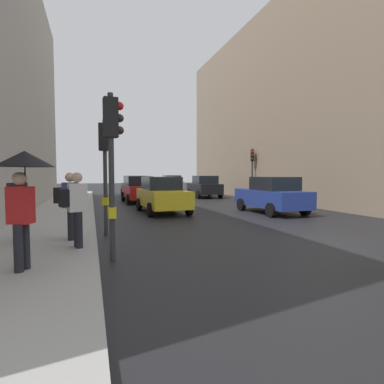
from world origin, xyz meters
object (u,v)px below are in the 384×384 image
Objects in this scene: car_red_sedan at (139,189)px; pedestrian_in_dark_coat at (18,204)px; pedestrian_with_umbrella at (23,177)px; pedestrian_with_grey_backpack at (69,202)px; traffic_light_near_left at (112,146)px; pedestrian_with_black_backpack at (76,205)px; car_blue_van at (272,195)px; traffic_light_mid_street at (252,164)px; traffic_light_near_right at (106,156)px; car_green_estate at (135,186)px; car_dark_suv at (204,187)px; car_silver_hatchback at (171,184)px; car_yellow_taxi at (162,195)px.

pedestrian_in_dark_coat reaches higher than car_red_sedan.
pedestrian_with_grey_backpack is (0.57, 2.62, -0.68)m from pedestrian_with_umbrella.
traffic_light_near_left reaches higher than pedestrian_in_dark_coat.
pedestrian_with_umbrella is 1.21× the size of pedestrian_with_black_backpack.
car_blue_van and car_red_sedan have the same top height.
traffic_light_mid_street is at bearing 47.93° from pedestrian_with_black_backpack.
car_blue_van is at bearing -55.99° from car_red_sedan.
pedestrian_with_umbrella is (-1.58, -3.79, -0.60)m from traffic_light_near_right.
pedestrian_with_grey_backpack is at bearing 77.85° from pedestrian_with_umbrella.
pedestrian_with_grey_backpack is at bearing -103.05° from car_green_estate.
pedestrian_with_black_backpack is at bearing -119.56° from car_dark_suv.
traffic_light_near_left is at bearing -106.86° from car_silver_hatchback.
traffic_light_mid_street is 2.15× the size of pedestrian_with_black_backpack.
car_dark_suv is 20.37m from pedestrian_with_umbrella.
traffic_light_near_left is 2.04× the size of pedestrian_with_black_backpack.
pedestrian_with_grey_backpack and pedestrian_with_black_backpack have the same top height.
pedestrian_in_dark_coat is (-4.85, -12.12, 0.25)m from car_red_sedan.
car_red_sedan is 1.98× the size of pedestrian_with_umbrella.
pedestrian_with_umbrella is (-9.49, -7.02, 0.96)m from car_blue_van.
traffic_light_near_right is 0.83× the size of car_silver_hatchback.
car_dark_suv is at bearing 87.57° from car_blue_van.
pedestrian_with_black_backpack is (-3.42, -13.23, 0.29)m from car_red_sedan.
car_dark_suv is 17.80m from pedestrian_with_grey_backpack.
car_dark_suv is 2.41× the size of pedestrian_with_grey_backpack.
traffic_light_mid_street is 0.90× the size of car_red_sedan.
car_green_estate and car_yellow_taxi have the same top height.
traffic_light_mid_street is 17.82m from traffic_light_near_left.
car_red_sedan is (-8.45, 0.08, -1.74)m from traffic_light_mid_street.
traffic_light_near_right reaches higher than pedestrian_with_grey_backpack.
car_green_estate is at bearing 81.03° from traffic_light_near_left.
traffic_light_near_left reaches higher than pedestrian_with_umbrella.
traffic_light_mid_street is 1.78× the size of pedestrian_with_umbrella.
pedestrian_with_grey_backpack is (-4.11, -17.73, 0.29)m from car_green_estate.
pedestrian_with_black_backpack is (0.22, -1.02, 0.00)m from pedestrian_with_grey_backpack.
pedestrian_with_black_backpack reaches higher than car_green_estate.
car_blue_van is (-3.17, -7.74, -1.74)m from traffic_light_mid_street.
car_green_estate is 11.48m from car_yellow_taxi.
traffic_light_mid_street reaches higher than pedestrian_with_black_backpack.
car_yellow_taxi is 9.98m from pedestrian_with_umbrella.
car_red_sedan is at bearing 73.41° from pedestrian_with_grey_backpack.
car_yellow_taxi is (-5.02, 1.85, 0.00)m from car_blue_van.
pedestrian_with_grey_backpack is (-1.02, -1.16, -1.28)m from traffic_light_near_right.
traffic_light_near_right is 2.00× the size of pedestrian_in_dark_coat.
traffic_light_mid_street reaches higher than car_red_sedan.
car_green_estate is at bearing 88.98° from car_yellow_taxi.
car_red_sedan is (-5.74, -2.91, 0.00)m from car_dark_suv.
traffic_light_mid_street reaches higher than traffic_light_near_left.
traffic_light_mid_street is at bearing -35.03° from car_green_estate.
car_dark_suv is at bearing 26.94° from car_red_sedan.
pedestrian_in_dark_coat is (-5.11, -6.15, 0.25)m from car_yellow_taxi.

